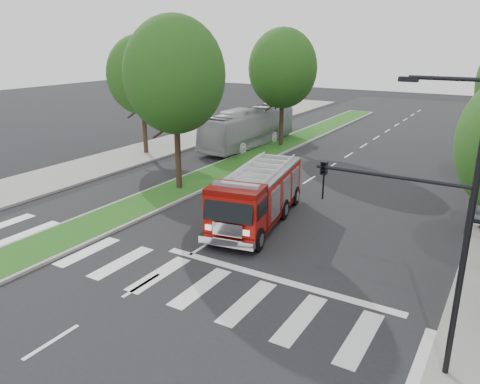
% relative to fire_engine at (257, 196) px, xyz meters
% --- Properties ---
extents(ground, '(140.00, 140.00, 0.00)m').
position_rel_fire_engine_xyz_m(ground, '(-0.62, -3.83, -1.38)').
color(ground, black).
rests_on(ground, ground).
extents(sidewalk_left, '(5.00, 80.00, 0.15)m').
position_rel_fire_engine_xyz_m(sidewalk_left, '(-15.12, 6.17, -1.30)').
color(sidewalk_left, gray).
rests_on(sidewalk_left, ground).
extents(median, '(3.00, 50.00, 0.15)m').
position_rel_fire_engine_xyz_m(median, '(-6.62, 14.17, -1.30)').
color(median, gray).
rests_on(median, ground).
extents(tree_median_near, '(5.80, 5.80, 10.16)m').
position_rel_fire_engine_xyz_m(tree_median_near, '(-6.62, 2.17, 5.44)').
color(tree_median_near, black).
rests_on(tree_median_near, ground).
extents(tree_median_far, '(5.60, 5.60, 9.72)m').
position_rel_fire_engine_xyz_m(tree_median_far, '(-6.62, 16.17, 5.11)').
color(tree_median_far, black).
rests_on(tree_median_far, ground).
extents(tree_left_mid, '(5.20, 5.20, 9.16)m').
position_rel_fire_engine_xyz_m(tree_left_mid, '(-14.62, 8.17, 4.78)').
color(tree_left_mid, black).
rests_on(tree_left_mid, ground).
extents(streetlight_right_near, '(4.08, 0.22, 8.00)m').
position_rel_fire_engine_xyz_m(streetlight_right_near, '(9.00, -7.33, 3.29)').
color(streetlight_right_near, black).
rests_on(streetlight_right_near, ground).
extents(fire_engine, '(3.86, 8.59, 2.87)m').
position_rel_fire_engine_xyz_m(fire_engine, '(0.00, 0.00, 0.00)').
color(fire_engine, '#650805').
rests_on(fire_engine, ground).
extents(city_bus, '(2.98, 11.55, 3.20)m').
position_rel_fire_engine_xyz_m(city_bus, '(-9.12, 15.07, 0.22)').
color(city_bus, '#B1B0B5').
rests_on(city_bus, ground).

